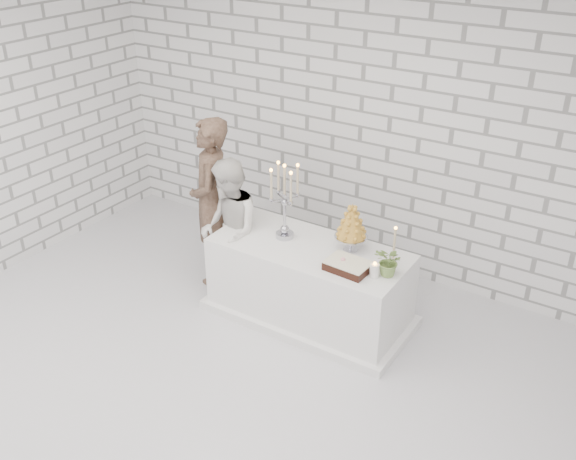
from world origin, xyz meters
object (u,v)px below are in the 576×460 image
at_px(croquembouche, 351,227).
at_px(bride, 229,230).
at_px(cake_table, 309,283).
at_px(groom, 211,202).
at_px(candelabra, 285,202).

bearing_deg(croquembouche, bride, -169.61).
bearing_deg(cake_table, bride, -175.75).
xyz_separation_m(cake_table, groom, (-1.20, 0.09, 0.48)).
height_order(cake_table, groom, groom).
bearing_deg(cake_table, candelabra, 172.93).
xyz_separation_m(candelabra, croquembouche, (0.62, 0.12, -0.13)).
bearing_deg(candelabra, bride, -169.94).
distance_m(cake_table, croquembouche, 0.71).
height_order(groom, croquembouche, groom).
xyz_separation_m(cake_table, bride, (-0.86, -0.06, 0.33)).
distance_m(bride, candelabra, 0.70).
bearing_deg(groom, cake_table, 50.87).
bearing_deg(bride, candelabra, 56.97).
xyz_separation_m(groom, bride, (0.34, -0.16, -0.15)).
bearing_deg(croquembouche, cake_table, -154.88).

